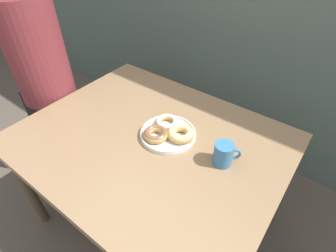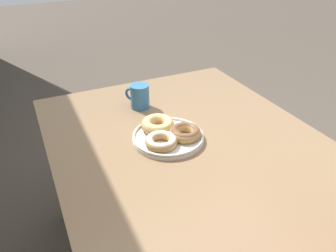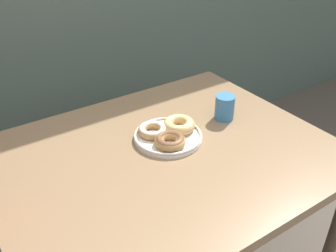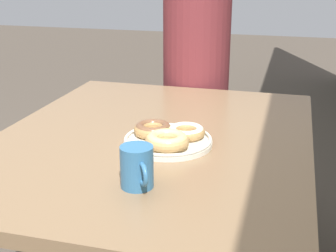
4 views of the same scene
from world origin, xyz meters
TOP-DOWN VIEW (x-y plane):
  - ground_plane at (0.00, 0.00)m, footprint 14.00×14.00m
  - dining_table at (0.00, 0.17)m, footprint 1.24×0.99m
  - donut_plate at (0.06, 0.24)m, footprint 0.27×0.27m
  - coffee_mug at (0.35, 0.24)m, footprint 0.11×0.09m

SIDE VIEW (x-z plane):
  - ground_plane at x=0.00m, z-range 0.00..0.00m
  - dining_table at x=0.00m, z-range 0.29..0.99m
  - donut_plate at x=0.06m, z-range 0.70..0.76m
  - coffee_mug at x=0.35m, z-range 0.70..0.81m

